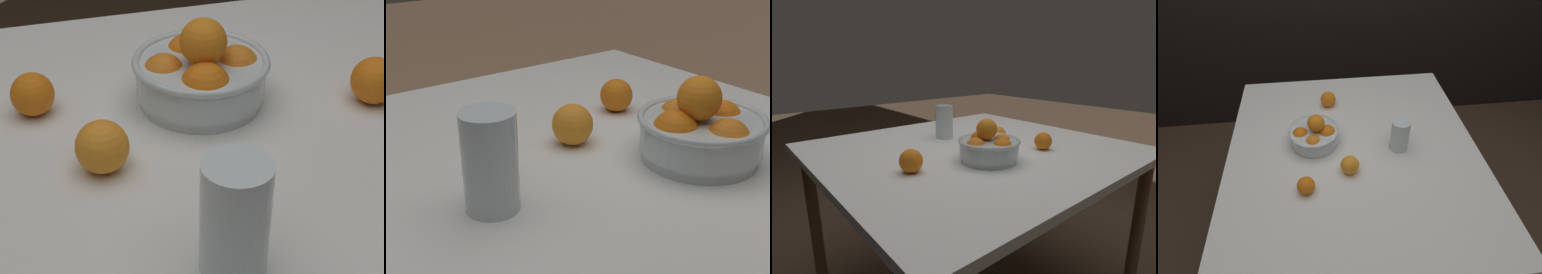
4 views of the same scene
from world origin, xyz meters
The scene contains 6 objects.
dining_table centered at (0.00, 0.00, 0.65)m, with size 1.08×1.17×0.72m.
fruit_bowl centered at (-0.16, 0.07, 0.77)m, with size 0.22×0.22×0.15m.
juice_glass centered at (0.20, 0.00, 0.78)m, with size 0.08×0.08×0.15m.
orange_loose_near_bowl centered at (-0.03, -0.11, 0.75)m, with size 0.08×0.08×0.08m, color orange.
orange_loose_front centered at (-0.21, -0.19, 0.75)m, with size 0.07×0.07×0.07m, color orange.
orange_loose_aside centered at (-0.09, 0.34, 0.75)m, with size 0.08×0.08×0.08m, color orange.
Camera 3 is at (-0.88, 0.78, 1.06)m, focal length 28.00 mm.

